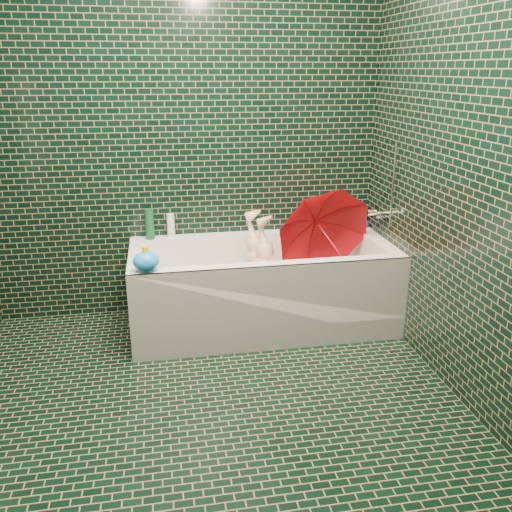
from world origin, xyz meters
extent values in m
plane|color=black|center=(0.00, 0.00, 0.00)|extent=(2.80, 2.80, 0.00)
plane|color=black|center=(0.00, 1.40, 1.25)|extent=(2.80, 0.00, 2.80)
plane|color=black|center=(0.00, -1.40, 1.25)|extent=(2.80, 0.00, 2.80)
plane|color=black|center=(1.30, 0.00, 1.25)|extent=(0.00, 2.80, 2.80)
cube|color=white|center=(0.45, 1.02, 0.07)|extent=(1.70, 0.75, 0.15)
cube|color=white|center=(0.45, 1.35, 0.35)|extent=(1.70, 0.10, 0.40)
cube|color=white|center=(0.45, 0.70, 0.35)|extent=(1.70, 0.10, 0.40)
cube|color=white|center=(1.25, 1.02, 0.35)|extent=(0.10, 0.55, 0.40)
cube|color=white|center=(-0.35, 1.02, 0.35)|extent=(0.10, 0.55, 0.40)
cube|color=white|center=(0.45, 0.66, 0.28)|extent=(1.70, 0.02, 0.55)
cube|color=#4FBD25|center=(0.45, 1.02, 0.16)|extent=(1.35, 0.47, 0.01)
cube|color=silver|center=(0.45, 1.02, 0.30)|extent=(1.48, 0.53, 0.00)
cylinder|color=silver|center=(1.28, 1.02, 0.73)|extent=(0.14, 0.05, 0.05)
cylinder|color=silver|center=(1.20, 1.08, 0.73)|extent=(0.05, 0.04, 0.04)
cylinder|color=silver|center=(1.27, 0.92, 0.95)|extent=(0.01, 0.01, 0.55)
imported|color=#D6A386|center=(0.48, 0.98, 0.31)|extent=(1.02, 0.52, 0.38)
imported|color=red|center=(0.90, 1.02, 0.56)|extent=(0.80, 0.83, 0.84)
imported|color=white|center=(1.25, 1.34, 0.55)|extent=(0.09, 0.09, 0.23)
imported|color=#4F217C|center=(1.25, 1.31, 0.55)|extent=(0.11, 0.12, 0.20)
imported|color=#154C27|center=(1.14, 1.35, 0.55)|extent=(0.16, 0.16, 0.15)
cylinder|color=#154C27|center=(1.10, 1.36, 0.65)|extent=(0.07, 0.07, 0.21)
cylinder|color=silver|center=(1.20, 1.35, 0.65)|extent=(0.06, 0.06, 0.20)
cylinder|color=#154C27|center=(-0.26, 1.33, 0.65)|extent=(0.08, 0.08, 0.21)
cylinder|color=white|center=(-0.12, 1.35, 0.63)|extent=(0.07, 0.07, 0.16)
ellipsoid|color=yellow|center=(0.90, 1.37, 0.59)|extent=(0.09, 0.07, 0.07)
sphere|color=yellow|center=(0.94, 1.37, 0.63)|extent=(0.04, 0.04, 0.04)
cone|color=orange|center=(0.96, 1.37, 0.62)|extent=(0.02, 0.02, 0.02)
ellipsoid|color=#1985E9|center=(-0.28, 0.70, 0.61)|extent=(0.18, 0.16, 0.11)
cylinder|color=yellow|center=(-0.28, 0.70, 0.68)|extent=(0.04, 0.04, 0.04)
camera|label=1|loc=(-0.18, -2.24, 1.64)|focal=38.00mm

